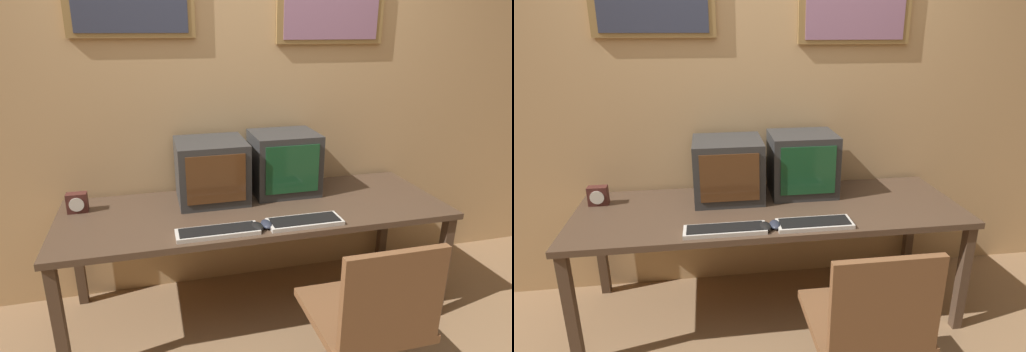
% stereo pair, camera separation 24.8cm
% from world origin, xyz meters
% --- Properties ---
extents(wall_back, '(8.00, 0.08, 2.60)m').
position_xyz_m(wall_back, '(-0.00, 1.23, 1.31)').
color(wall_back, tan).
rests_on(wall_back, ground_plane).
extents(desk, '(2.27, 0.78, 0.71)m').
position_xyz_m(desk, '(0.00, 0.78, 0.65)').
color(desk, '#4C3828').
rests_on(desk, ground_plane).
extents(monitor_left, '(0.42, 0.39, 0.37)m').
position_xyz_m(monitor_left, '(-0.23, 0.97, 0.90)').
color(monitor_left, '#333333').
rests_on(monitor_left, desk).
extents(monitor_right, '(0.41, 0.35, 0.39)m').
position_xyz_m(monitor_right, '(0.24, 0.99, 0.91)').
color(monitor_right, '#333333').
rests_on(monitor_right, desk).
extents(keyboard_main, '(0.43, 0.13, 0.03)m').
position_xyz_m(keyboard_main, '(-0.28, 0.49, 0.72)').
color(keyboard_main, beige).
rests_on(keyboard_main, desk).
extents(keyboard_side, '(0.41, 0.15, 0.03)m').
position_xyz_m(keyboard_side, '(0.20, 0.49, 0.72)').
color(keyboard_side, beige).
rests_on(keyboard_side, desk).
extents(mouse_near_keyboard, '(0.06, 0.10, 0.03)m').
position_xyz_m(mouse_near_keyboard, '(-0.01, 0.50, 0.73)').
color(mouse_near_keyboard, '#282D3D').
rests_on(mouse_near_keyboard, desk).
extents(mouse_far_corner, '(0.06, 0.11, 0.03)m').
position_xyz_m(mouse_far_corner, '(-0.07, 0.49, 0.73)').
color(mouse_far_corner, black).
rests_on(mouse_far_corner, desk).
extents(desk_clock, '(0.11, 0.07, 0.11)m').
position_xyz_m(desk_clock, '(-1.02, 0.97, 0.77)').
color(desk_clock, '#4C231E').
rests_on(desk_clock, desk).
extents(office_chair, '(0.52, 0.52, 0.90)m').
position_xyz_m(office_chair, '(0.31, -0.05, 0.39)').
color(office_chair, black).
rests_on(office_chair, ground_plane).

